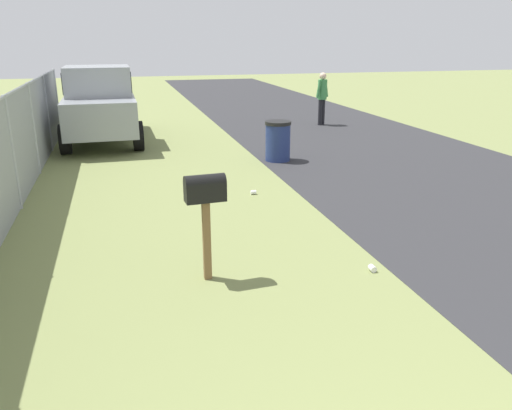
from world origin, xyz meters
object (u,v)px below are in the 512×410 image
mailbox (205,197)px  pickup_truck (100,102)px  pedestrian (322,95)px  trash_bin (278,141)px

mailbox → pickup_truck: size_ratio=0.27×
mailbox → pedestrian: 11.80m
mailbox → trash_bin: (5.76, -2.69, -0.57)m
mailbox → pedestrian: pedestrian is taller
mailbox → pedestrian: size_ratio=0.77×
pickup_truck → trash_bin: bearing=48.7°
mailbox → pickup_truck: (9.26, 1.39, 0.05)m
mailbox → pedestrian: (10.36, -5.65, -0.05)m
pickup_truck → trash_bin: (-3.50, -4.08, -0.62)m
pedestrian → trash_bin: bearing=115.6°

